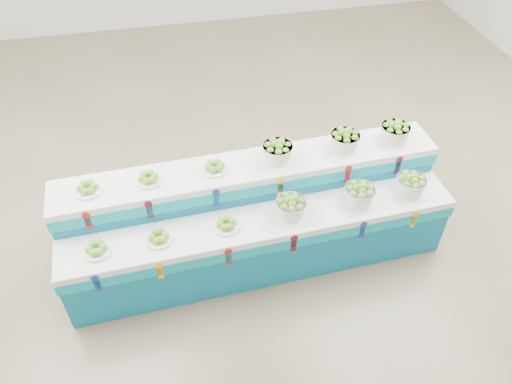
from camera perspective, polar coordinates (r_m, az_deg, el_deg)
ground at (r=5.86m, az=-0.67°, el=-1.35°), size 10.00×10.00×0.00m
display_stand at (r=4.99m, az=-0.00°, el=-3.03°), size 3.81×1.12×1.02m
plate_lower_left at (r=4.60m, az=-17.63°, el=-6.09°), size 0.26×0.26×0.09m
plate_lower_mid at (r=4.56m, az=-10.98°, el=-4.97°), size 0.26×0.26×0.09m
plate_lower_right at (r=4.59m, az=-3.38°, el=-3.59°), size 0.26×0.26×0.09m
basket_lower_left at (r=4.66m, az=3.99°, el=-1.69°), size 0.30×0.30×0.21m
basket_lower_mid at (r=4.88m, az=11.66°, el=-0.22°), size 0.30×0.30×0.21m
basket_lower_right at (r=5.10m, az=17.13°, el=0.84°), size 0.30×0.30×0.21m
plate_upper_left at (r=4.73m, az=-18.54°, el=0.47°), size 0.26×0.26×0.09m
plate_upper_mid at (r=4.69m, az=-12.11°, el=1.61°), size 0.26×0.26×0.09m
plate_upper_right at (r=4.72m, az=-4.73°, el=2.90°), size 0.26×0.26×0.09m
basket_upper_left at (r=4.80m, az=2.46°, el=4.66°), size 0.30×0.30×0.21m
basket_upper_mid at (r=5.01m, az=10.03°, el=5.83°), size 0.30×0.30×0.21m
basket_upper_right at (r=5.23m, az=15.47°, el=6.61°), size 0.30×0.30×0.21m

